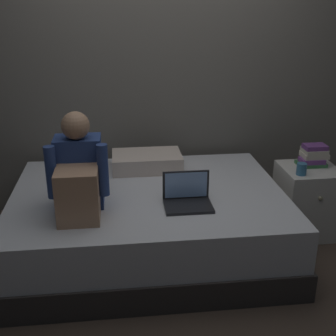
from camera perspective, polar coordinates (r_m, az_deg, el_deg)
The scene contains 9 objects.
ground_plane at distance 3.22m, azimuth 1.60°, elevation -13.20°, with size 8.00×8.00×0.00m, color #47382D.
wall_back at distance 3.88m, azimuth -0.82°, elevation 14.21°, with size 5.60×0.10×2.70m, color slate.
bed at distance 3.33m, azimuth -2.54°, elevation -6.98°, with size 2.00×1.50×0.50m.
nightstand at distance 3.76m, azimuth 17.50°, elevation -4.04°, with size 0.44×0.46×0.56m.
person_sitting at distance 2.88m, azimuth -11.52°, elevation -0.97°, with size 0.39×0.44×0.66m.
laptop at distance 2.99m, azimuth 2.51°, elevation -3.82°, with size 0.32×0.23×0.22m.
pillow at distance 3.61m, azimuth -2.76°, elevation 0.88°, with size 0.56×0.36×0.13m, color beige.
book_stack at distance 3.69m, azimuth 18.29°, elevation 1.54°, with size 0.23×0.17×0.17m.
mug at distance 3.48m, azimuth 16.90°, elevation -0.13°, with size 0.08×0.08×0.09m, color teal.
Camera 1 is at (-0.40, -2.63, 1.82)m, focal length 47.10 mm.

